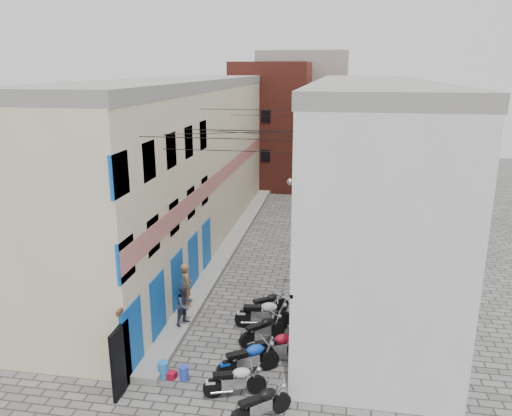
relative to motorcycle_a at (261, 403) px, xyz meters
The scene contains 21 objects.
ground 2.16m from the motorcycle_a, 152.39° to the left, with size 90.00×90.00×0.00m, color #565451.
plinth 14.51m from the motorcycle_a, 105.59° to the left, with size 0.90×26.00×0.25m, color gray.
building_left 15.99m from the motorcycle_a, 116.14° to the left, with size 5.10×27.00×9.00m.
building_right 14.84m from the motorcycle_a, 77.28° to the left, with size 5.94×26.00×9.00m.
building_far_brick_left 29.55m from the motorcycle_a, 97.57° to the left, with size 6.00×6.00×10.00m, color maroon.
building_far_brick_right 31.18m from the motorcycle_a, 87.87° to the left, with size 5.00×6.00×8.00m, color maroon.
building_far_concrete 35.36m from the motorcycle_a, 93.02° to the left, with size 8.00×5.00×11.00m, color gray.
far_shopfront 26.24m from the motorcycle_a, 94.04° to the left, with size 2.00×0.30×2.40m, color black.
overhead_wires 10.98m from the motorcycle_a, 102.11° to the left, with size 5.80×13.02×1.32m.
motorcycle_a is the anchor object (origin of this frame).
motorcycle_b 1.35m from the motorcycle_a, 134.75° to the left, with size 0.61×1.94×1.12m, color silver, non-canonical shape.
motorcycle_c 2.21m from the motorcycle_a, 109.56° to the left, with size 0.68×2.14×1.24m, color #0C3CBE, non-canonical shape.
motorcycle_d 2.95m from the motorcycle_a, 88.98° to the left, with size 0.66×2.09×1.21m, color maroon, non-canonical shape.
motorcycle_e 4.12m from the motorcycle_a, 98.37° to the left, with size 0.61×1.94×1.12m, color black, non-canonical shape.
motorcycle_f 5.22m from the motorcycle_a, 98.36° to the left, with size 0.69×2.18×1.26m, color silver, non-canonical shape.
motorcycle_g 6.21m from the motorcycle_a, 96.58° to the left, with size 0.58×1.85×1.07m, color black, non-canonical shape.
person_a 7.16m from the motorcycle_a, 124.01° to the left, with size 0.67×0.44×1.82m, color #956036.
person_b 5.79m from the motorcycle_a, 128.80° to the left, with size 0.76×0.59×1.57m, color #303548.
water_jug_near 3.71m from the motorcycle_a, 156.66° to the left, with size 0.35×0.35×0.55m, color blue.
water_jug_far 3.11m from the motorcycle_a, 151.66° to the left, with size 0.30×0.30×0.47m, color blue.
red_crate 3.52m from the motorcycle_a, 155.17° to the left, with size 0.36×0.27×0.22m, color #A40B23.
Camera 1 is at (3.72, -12.70, 9.57)m, focal length 35.00 mm.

